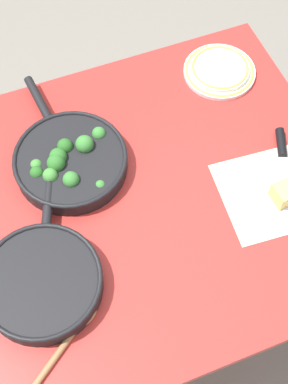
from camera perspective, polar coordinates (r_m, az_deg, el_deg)
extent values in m
plane|color=slate|center=(2.07, 0.00, -10.61)|extent=(14.00, 14.00, 0.00)
cube|color=#B72D28|center=(1.38, 0.00, -0.71)|extent=(1.05, 0.92, 0.03)
cylinder|color=#BCBCC1|center=(2.02, 8.35, 7.64)|extent=(0.05, 0.05, 0.73)
cylinder|color=black|center=(1.41, -7.80, 3.16)|extent=(0.29, 0.29, 0.05)
torus|color=black|center=(1.39, -7.91, 3.66)|extent=(0.30, 0.30, 0.01)
cylinder|color=black|center=(1.53, -11.21, 9.73)|extent=(0.04, 0.16, 0.02)
cylinder|color=#2C6823|center=(1.42, -6.24, 4.41)|extent=(0.02, 0.02, 0.03)
sphere|color=#387A33|center=(1.40, -6.36, 5.09)|extent=(0.05, 0.05, 0.05)
cylinder|color=#2C6823|center=(1.45, -4.76, 5.68)|extent=(0.01, 0.01, 0.02)
sphere|color=#387A33|center=(1.43, -4.83, 6.22)|extent=(0.04, 0.04, 0.04)
cylinder|color=#245B1C|center=(1.40, -9.20, 2.43)|extent=(0.02, 0.02, 0.03)
sphere|color=#2D6B28|center=(1.38, -9.37, 3.07)|extent=(0.05, 0.05, 0.05)
cylinder|color=#2C6823|center=(1.37, -7.66, 0.76)|extent=(0.01, 0.01, 0.02)
sphere|color=#387A33|center=(1.35, -7.79, 1.32)|extent=(0.04, 0.04, 0.04)
cylinder|color=#357027|center=(1.42, -9.13, 2.93)|extent=(0.01, 0.01, 0.02)
sphere|color=#428438|center=(1.40, -9.24, 3.37)|extent=(0.03, 0.03, 0.03)
cylinder|color=#245B1C|center=(1.41, -8.99, 3.13)|extent=(0.02, 0.02, 0.03)
sphere|color=#2D6B28|center=(1.39, -9.15, 3.75)|extent=(0.05, 0.05, 0.05)
cylinder|color=#205218|center=(1.43, -8.29, 4.28)|extent=(0.01, 0.01, 0.02)
sphere|color=#286023|center=(1.41, -8.43, 4.86)|extent=(0.04, 0.04, 0.04)
cylinder|color=#357027|center=(1.39, -9.81, 1.23)|extent=(0.01, 0.01, 0.02)
sphere|color=#428438|center=(1.37, -9.96, 1.75)|extent=(0.04, 0.04, 0.04)
cylinder|color=#357027|center=(1.42, -11.27, 2.40)|extent=(0.01, 0.01, 0.02)
sphere|color=#428438|center=(1.40, -11.41, 2.82)|extent=(0.03, 0.03, 0.03)
cylinder|color=#205218|center=(1.40, -11.22, 1.55)|extent=(0.01, 0.01, 0.02)
sphere|color=#286023|center=(1.38, -11.38, 2.02)|extent=(0.04, 0.04, 0.04)
cylinder|color=#2C6823|center=(1.36, -4.62, 0.31)|extent=(0.01, 0.01, 0.02)
sphere|color=#387A33|center=(1.35, -4.68, 0.68)|extent=(0.03, 0.03, 0.03)
cube|color=#AD7F4C|center=(1.44, -12.00, 4.27)|extent=(0.05, 0.05, 0.03)
cube|color=#AD7F4C|center=(1.40, -11.12, 1.61)|extent=(0.03, 0.03, 0.03)
cube|color=#AD7F4C|center=(1.43, -4.43, 5.11)|extent=(0.03, 0.04, 0.03)
cylinder|color=black|center=(1.27, -10.80, -9.55)|extent=(0.28, 0.28, 0.05)
torus|color=black|center=(1.25, -10.99, -9.18)|extent=(0.28, 0.28, 0.01)
cylinder|color=black|center=(1.34, -10.17, -0.86)|extent=(0.07, 0.14, 0.02)
cylinder|color=#DBC156|center=(1.28, -10.76, -9.64)|extent=(0.23, 0.23, 0.02)
ellipsoid|color=#996B42|center=(1.25, -6.19, -12.80)|extent=(0.08, 0.07, 0.02)
cube|color=beige|center=(1.43, 14.76, 0.35)|extent=(0.35, 0.27, 0.00)
cube|color=silver|center=(1.42, 14.88, 0.22)|extent=(0.10, 0.19, 0.01)
cylinder|color=black|center=(1.49, 14.42, 5.13)|extent=(0.06, 0.09, 0.02)
cylinder|color=white|center=(1.62, 8.05, 12.60)|extent=(0.21, 0.21, 0.01)
torus|color=gold|center=(1.62, 8.07, 12.74)|extent=(0.20, 0.20, 0.01)
cylinder|color=white|center=(1.61, 8.10, 12.89)|extent=(0.17, 0.17, 0.01)
torus|color=gold|center=(1.61, 8.13, 13.03)|extent=(0.17, 0.17, 0.01)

